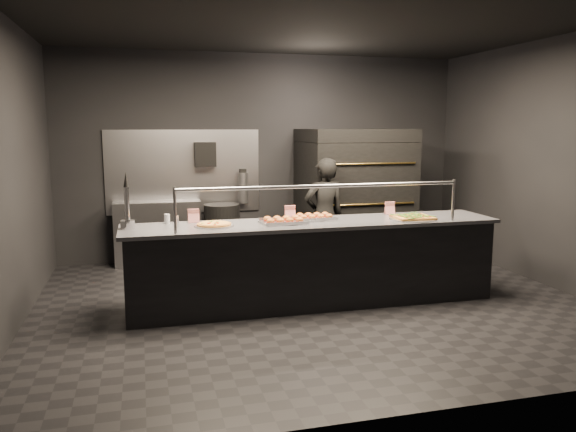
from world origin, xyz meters
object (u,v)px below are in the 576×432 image
object	(u,v)px
square_pizza	(413,218)
towel_dispenser	(205,154)
fire_extinguisher	(243,187)
beer_tap	(127,213)
service_counter	(314,263)
prep_shelf	(158,233)
pizza_oven	(354,194)
round_pizza	(214,225)
worker	(324,216)
slider_tray_a	(283,221)
slider_tray_b	(314,217)
trash_bin	(222,234)

from	to	relation	value
square_pizza	towel_dispenser	bearing A→B (deg)	128.81
fire_extinguisher	beer_tap	world-z (taller)	beer_tap
beer_tap	square_pizza	xyz separation A→B (m)	(3.07, -0.20, -0.14)
service_counter	prep_shelf	distance (m)	2.82
pizza_oven	round_pizza	size ratio (longest dim) A/B	4.66
worker	prep_shelf	bearing A→B (deg)	-33.12
slider_tray_a	square_pizza	bearing A→B (deg)	-4.10
round_pizza	slider_tray_b	xyz separation A→B (m)	(1.14, 0.14, 0.01)
prep_shelf	square_pizza	world-z (taller)	square_pizza
towel_dispenser	fire_extinguisher	xyz separation A→B (m)	(0.55, 0.01, -0.49)
towel_dispenser	slider_tray_b	distance (m)	2.51
worker	square_pizza	bearing A→B (deg)	108.49
slider_tray_b	beer_tap	bearing A→B (deg)	-178.04
towel_dispenser	trash_bin	bearing A→B (deg)	-50.96
prep_shelf	towel_dispenser	world-z (taller)	towel_dispenser
slider_tray_b	trash_bin	distance (m)	2.20
slider_tray_a	pizza_oven	bearing A→B (deg)	50.99
slider_tray_a	worker	bearing A→B (deg)	54.74
fire_extinguisher	beer_tap	bearing A→B (deg)	-124.61
round_pizza	trash_bin	xyz separation A→B (m)	(0.38, 2.14, -0.51)
round_pizza	square_pizza	bearing A→B (deg)	-3.31
towel_dispenser	slider_tray_a	world-z (taller)	towel_dispenser
prep_shelf	beer_tap	size ratio (longest dim) A/B	2.10
prep_shelf	towel_dispenser	size ratio (longest dim) A/B	3.43
beer_tap	trash_bin	bearing A→B (deg)	59.01
prep_shelf	slider_tray_a	size ratio (longest dim) A/B	2.41
square_pizza	service_counter	bearing A→B (deg)	174.02
square_pizza	round_pizza	bearing A→B (deg)	176.69
slider_tray_b	fire_extinguisher	bearing A→B (deg)	100.08
prep_shelf	slider_tray_a	distance (m)	2.69
prep_shelf	worker	size ratio (longest dim) A/B	0.78
slider_tray_b	round_pizza	bearing A→B (deg)	-172.97
prep_shelf	slider_tray_b	bearing A→B (deg)	-52.75
beer_tap	worker	distance (m)	2.74
towel_dispenser	fire_extinguisher	bearing A→B (deg)	1.04
beer_tap	round_pizza	size ratio (longest dim) A/B	1.40
fire_extinguisher	slider_tray_b	distance (m)	2.29
service_counter	square_pizza	world-z (taller)	service_counter
service_counter	round_pizza	bearing A→B (deg)	179.46
prep_shelf	fire_extinguisher	size ratio (longest dim) A/B	2.38
prep_shelf	worker	distance (m)	2.41
towel_dispenser	round_pizza	xyz separation A→B (m)	(-0.19, -2.38, -0.61)
fire_extinguisher	slider_tray_b	size ratio (longest dim) A/B	0.98
slider_tray_a	slider_tray_b	xyz separation A→B (m)	(0.40, 0.16, -0.00)
trash_bin	towel_dispenser	bearing A→B (deg)	129.04
towel_dispenser	square_pizza	world-z (taller)	towel_dispenser
fire_extinguisher	worker	size ratio (longest dim) A/B	0.33
prep_shelf	worker	world-z (taller)	worker
square_pizza	worker	distance (m)	1.47
towel_dispenser	fire_extinguisher	size ratio (longest dim) A/B	0.69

